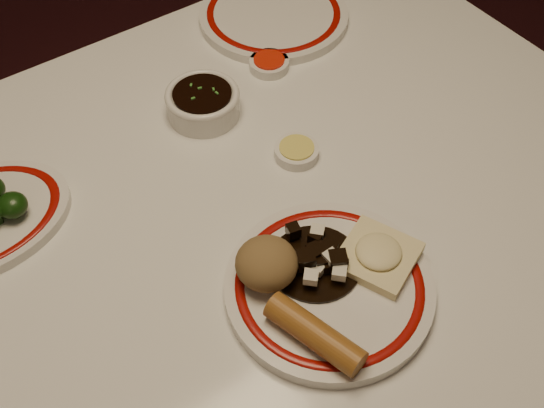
{
  "coord_description": "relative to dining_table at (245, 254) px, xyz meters",
  "views": [
    {
      "loc": [
        -0.29,
        -0.49,
        1.46
      ],
      "look_at": [
        0.02,
        -0.04,
        0.8
      ],
      "focal_mm": 45.0,
      "sensor_mm": 36.0,
      "label": 1
    }
  ],
  "objects": [
    {
      "name": "main_plate",
      "position": [
        0.02,
        -0.16,
        0.1
      ],
      "size": [
        0.26,
        0.26,
        0.02
      ],
      "color": "silver",
      "rests_on": "dining_table"
    },
    {
      "name": "spring_roll",
      "position": [
        -0.04,
        -0.21,
        0.13
      ],
      "size": [
        0.06,
        0.13,
        0.03
      ],
      "primitive_type": "cylinder",
      "rotation": [
        1.57,
        0.0,
        0.27
      ],
      "color": "#976025",
      "rests_on": "main_plate"
    },
    {
      "name": "sweet_sour_dish",
      "position": [
        0.2,
        0.23,
        0.1
      ],
      "size": [
        0.06,
        0.06,
        0.02
      ],
      "color": "silver",
      "rests_on": "dining_table"
    },
    {
      "name": "soy_bowl",
      "position": [
        0.06,
        0.2,
        0.11
      ],
      "size": [
        0.11,
        0.11,
        0.04
      ],
      "color": "silver",
      "rests_on": "dining_table"
    },
    {
      "name": "mustard_dish",
      "position": [
        0.12,
        0.04,
        0.1
      ],
      "size": [
        0.06,
        0.06,
        0.02
      ],
      "color": "silver",
      "rests_on": "dining_table"
    },
    {
      "name": "dining_table",
      "position": [
        0.0,
        0.0,
        0.0
      ],
      "size": [
        1.2,
        0.9,
        0.75
      ],
      "color": "white",
      "rests_on": "ground"
    },
    {
      "name": "stirfry_heap",
      "position": [
        0.03,
        -0.13,
        0.12
      ],
      "size": [
        0.11,
        0.11,
        0.03
      ],
      "color": "black",
      "rests_on": "main_plate"
    },
    {
      "name": "fried_wonton",
      "position": [
        0.09,
        -0.17,
        0.12
      ],
      "size": [
        0.12,
        0.12,
        0.02
      ],
      "color": "beige",
      "rests_on": "main_plate"
    },
    {
      "name": "rice_mound",
      "position": [
        -0.04,
        -0.11,
        0.14
      ],
      "size": [
        0.08,
        0.08,
        0.05
      ],
      "primitive_type": "ellipsoid",
      "color": "olive",
      "rests_on": "main_plate"
    },
    {
      "name": "far_plate",
      "position": [
        0.28,
        0.33,
        0.1
      ],
      "size": [
        0.26,
        0.26,
        0.02
      ],
      "color": "silver",
      "rests_on": "dining_table"
    }
  ]
}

